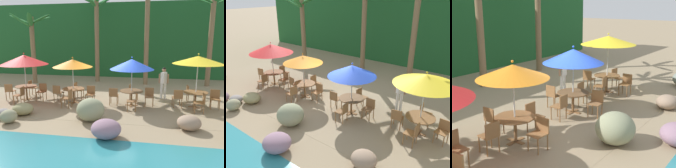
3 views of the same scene
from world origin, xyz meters
The scene contains 23 objects.
ground_plane centered at (0.00, 0.00, 0.00)m, with size 120.00×120.00×0.00m, color #937F60.
terrace_deck centered at (0.00, 0.00, 0.00)m, with size 18.00×5.20×0.01m.
rock_seawall centered at (0.66, -3.01, 0.35)m, with size 15.38×3.20×0.90m.
chair_red_seaward centered at (-3.69, 0.01, 0.51)m, with size 0.43×0.44×0.87m.
umbrella_orange centered at (-1.89, -0.18, 2.00)m, with size 1.95×1.95×2.31m.
dining_table_orange centered at (-1.89, -0.18, 0.61)m, with size 1.10×1.10×0.74m.
chair_orange_seaward centered at (-1.04, -0.09, 0.51)m, with size 0.42×0.43×0.87m.
chair_orange_inland centered at (-1.97, 0.67, 0.51)m, with size 0.43×0.43×0.87m.
chair_orange_left centered at (-2.74, -0.16, 0.51)m, with size 0.47×0.48×0.87m.
chair_orange_right centered at (-1.84, -1.03, 0.51)m, with size 0.45×0.44×0.87m.
umbrella_blue centered at (1.01, -0.12, 2.01)m, with size 2.09×2.09×2.36m.
dining_table_blue centered at (1.01, -0.12, 0.61)m, with size 1.10×1.10×0.74m.
chair_blue_seaward centered at (1.86, 0.00, 0.51)m, with size 0.43×0.44×0.87m.
chair_blue_inland centered at (0.95, 0.74, 0.51)m, with size 0.44×0.44×0.87m.
chair_blue_left centered at (0.16, -0.22, 0.51)m, with size 0.43×0.43×0.87m.
chair_blue_right centered at (1.19, -0.95, 0.51)m, with size 0.47×0.46×0.87m.
umbrella_yellow centered at (3.99, 0.16, 2.23)m, with size 2.30×2.30×2.53m.
dining_table_yellow centered at (3.99, 0.16, 0.61)m, with size 1.10×1.10×0.74m.
chair_yellow_seaward centered at (4.85, 0.13, 0.51)m, with size 0.47×0.48×0.87m.
chair_yellow_inland centered at (3.85, 1.00, 0.51)m, with size 0.45×0.45×0.87m.
chair_yellow_left centered at (3.16, -0.06, 0.51)m, with size 0.48×0.48×0.87m.
chair_yellow_right centered at (4.08, -0.69, 0.51)m, with size 0.43×0.42×0.87m.
waiter_in_white centered at (2.56, 1.45, 0.99)m, with size 0.52×0.39×1.70m.
Camera 3 is at (-7.44, -5.87, 3.74)m, focal length 49.25 mm.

